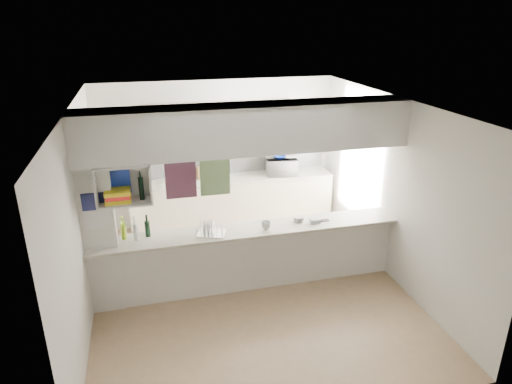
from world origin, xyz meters
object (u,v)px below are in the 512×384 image
object	(u,v)px
microwave	(282,166)
bowl	(279,157)
dish_rack	(211,228)
wine_bottles	(130,231)

from	to	relation	value
microwave	bowl	size ratio (longest dim) A/B	2.38
bowl	dish_rack	bearing A→B (deg)	-126.92
microwave	bowl	world-z (taller)	bowl
dish_rack	bowl	bearing A→B (deg)	72.56
bowl	dish_rack	world-z (taller)	bowl
microwave	bowl	bearing A→B (deg)	-1.29
wine_bottles	dish_rack	bearing A→B (deg)	-4.99
microwave	dish_rack	distance (m)	2.64
bowl	wine_bottles	distance (m)	3.30
microwave	wine_bottles	size ratio (longest dim) A/B	1.06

